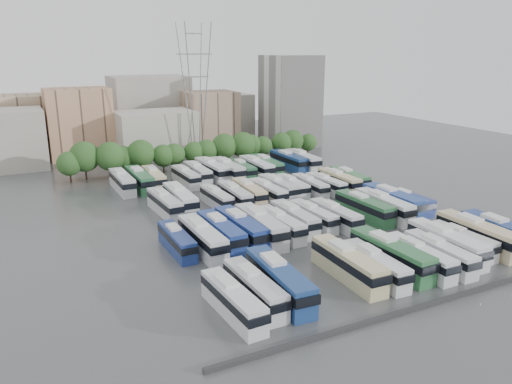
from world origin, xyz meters
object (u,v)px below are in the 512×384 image
bus_r3_s5 (198,173)px  bus_r0_s1 (254,288)px  bus_r0_s8 (419,257)px  bus_r0_s11 (462,240)px  bus_r0_s10 (446,243)px  bus_r3_s7 (227,169)px  bus_r0_s9 (440,253)px  bus_r1_s12 (393,201)px  bus_r2_s4 (217,198)px  bus_r0_s2 (279,280)px  bus_r3_s1 (139,179)px  bus_r1_s6 (294,218)px  bus_r2_s1 (165,203)px  bus_r1_s10 (364,207)px  bus_r3_s2 (154,178)px  bus_r1_s0 (177,240)px  apartment_tower (290,101)px  bus_r0_s7 (391,254)px  bus_r0_s0 (233,300)px  bus_r1_s2 (221,232)px  bus_r0_s12 (478,234)px  bus_r1_s7 (313,216)px  bus_r1_s5 (281,224)px  electricity_pylon (195,87)px  bus_r1_s1 (202,238)px  bus_r2_s10 (310,186)px  bus_r0_s5 (348,264)px  bus_r3_s13 (303,160)px  bus_r2_s5 (235,195)px  bus_r3_s6 (212,170)px  bus_r1_s11 (384,206)px  bus_r1_s13 (408,201)px  bus_r3_s4 (186,176)px  bus_r3_s8 (242,169)px  bus_r3_s10 (266,165)px  bus_r2_s2 (180,199)px  bus_r1_s8 (335,215)px  bus_r2_s8 (278,187)px  bus_r1_s4 (261,225)px  bus_r3_s12 (289,161)px  bus_r2_s6 (249,192)px  bus_r2_s11 (326,184)px  bus_r2_s12 (339,181)px  bus_r0_s13 (503,234)px

bus_r3_s5 → bus_r0_s1: bearing=-102.9°
bus_r0_s8 → bus_r0_s11: bus_r0_s8 is taller
bus_r0_s10 → bus_r3_s7: size_ratio=0.97×
bus_r0_s9 → bus_r3_s7: bus_r3_s7 is taller
bus_r1_s12 → bus_r2_s4: 31.41m
bus_r0_s2 → bus_r3_s1: 53.22m
bus_r1_s6 → bus_r2_s1: bus_r2_s1 is taller
bus_r1_s10 → bus_r3_s2: bus_r1_s10 is taller
bus_r1_s0 → bus_r2_s1: bearing=78.6°
apartment_tower → bus_r0_s7: size_ratio=1.91×
apartment_tower → bus_r0_s0: 100.39m
bus_r0_s0 → bus_r1_s2: 20.44m
bus_r0_s12 → bus_r1_s7: bearing=132.8°
bus_r1_s2 → bus_r1_s5: (9.79, -0.49, -0.19)m
electricity_pylon → bus_r0_s11: bearing=-80.1°
bus_r0_s9 → bus_r2_s4: bearing=116.3°
bus_r0_s7 → bus_r1_s1: 25.96m
bus_r0_s2 → bus_r0_s12: 32.94m
bus_r0_s12 → bus_r3_s7: (-16.61, 52.79, -0.01)m
bus_r0_s8 → bus_r2_s10: (6.41, 36.21, -0.11)m
bus_r0_s5 → bus_r1_s6: bearing=81.7°
bus_r1_s12 → bus_r3_s13: 35.53m
bus_r2_s5 → bus_r3_s6: size_ratio=0.87×
bus_r1_s11 → bus_r1_s13: 6.52m
apartment_tower → bus_r2_s10: 53.25m
bus_r1_s1 → bus_r3_s13: bearing=42.5°
bus_r0_s1 → bus_r1_s2: bus_r1_s2 is taller
bus_r0_s10 → bus_r3_s4: bus_r0_s10 is taller
bus_r0_s1 → bus_r3_s8: bus_r0_s1 is taller
bus_r3_s13 → bus_r3_s10: bearing=-174.0°
bus_r2_s5 → bus_r2_s2: bearing=171.6°
bus_r3_s13 → bus_r0_s11: bearing=-94.2°
bus_r1_s0 → bus_r1_s1: bearing=-22.4°
apartment_tower → bus_r3_s4: (-42.42, -29.08, -11.22)m
bus_r1_s8 → bus_r2_s2: bus_r2_s2 is taller
bus_r2_s1 → bus_r1_s10: bearing=-33.3°
bus_r0_s8 → bus_r1_s7: bearing=100.3°
bus_r3_s7 → bus_r3_s4: bearing=-176.9°
bus_r2_s8 → bus_r3_s10: (6.59, 17.43, 0.11)m
bus_r1_s4 → bus_r3_s12: 45.69m
bus_r0_s1 → bus_r1_s1: (0.09, 16.84, 0.19)m
bus_r2_s5 → bus_r2_s8: bus_r2_s8 is taller
bus_r2_s6 → bus_r3_s6: bearing=92.4°
bus_r3_s4 → bus_r3_s12: bus_r3_s12 is taller
bus_r0_s10 → bus_r2_s11: bearing=86.2°
bus_r1_s6 → bus_r2_s6: bearing=90.5°
bus_r0_s7 → bus_r0_s12: bearing=-0.9°
bus_r0_s0 → bus_r0_s8: bearing=-3.1°
bus_r2_s12 → bus_r3_s2: bus_r2_s12 is taller
bus_r0_s13 → bus_r3_s6: 60.31m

